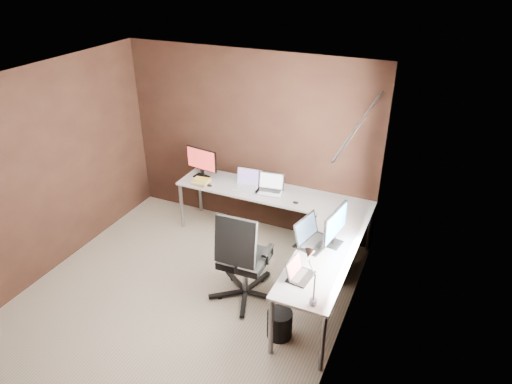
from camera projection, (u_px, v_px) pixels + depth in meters
room at (209, 203)px, 4.70m from camera, size 3.60×3.60×2.50m
desk at (286, 218)px, 5.59m from camera, size 2.65×2.25×0.73m
drawer_pedestal at (333, 250)px, 5.65m from camera, size 0.42×0.50×0.60m
monitor_left at (202, 161)px, 6.36m from camera, size 0.49×0.17×0.43m
monitor_right at (335, 225)px, 4.88m from camera, size 0.16×0.53×0.44m
laptop_white at (248, 184)px, 6.17m from camera, size 0.38×0.28×0.24m
laptop_silver at (270, 188)px, 6.06m from camera, size 0.38×0.29×0.24m
laptop_black_big at (311, 237)px, 5.01m from camera, size 0.39×0.49×0.28m
laptop_black_small at (298, 273)px, 4.50m from camera, size 0.24×0.31×0.20m
book_stack at (201, 182)px, 6.25m from camera, size 0.25×0.20×0.07m
mouse_left at (209, 185)px, 6.20m from camera, size 0.09×0.07×0.03m
mouse_corner at (296, 203)px, 5.78m from camera, size 0.08×0.06×0.03m
desk_lamp at (310, 270)px, 4.08m from camera, size 0.18×0.21×0.52m
office_chair at (244, 273)px, 5.18m from camera, size 0.65×0.65×1.17m
wastebasket at (280, 324)px, 4.73m from camera, size 0.29×0.29×0.31m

